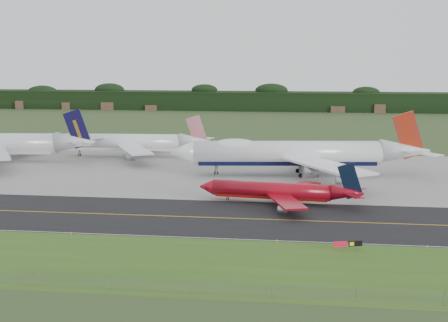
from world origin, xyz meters
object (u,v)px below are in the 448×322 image
at_px(jet_ba_747, 296,153).
at_px(jet_red_737, 280,191).
at_px(jet_star_tail, 131,143).
at_px(taxiway_sign, 348,244).

bearing_deg(jet_ba_747, jet_red_737, -94.84).
xyz_separation_m(jet_ba_747, jet_star_tail, (-57.71, 27.06, -1.55)).
bearing_deg(jet_red_737, jet_ba_747, 85.16).
height_order(jet_ba_747, taxiway_sign, jet_ba_747).
bearing_deg(jet_red_737, jet_star_tail, 130.61).
xyz_separation_m(jet_ba_747, taxiway_sign, (10.51, -71.88, -5.28)).
distance_m(jet_red_737, taxiway_sign, 37.83).
bearing_deg(jet_star_tail, taxiway_sign, -55.41).
bearing_deg(jet_red_737, taxiway_sign, -68.89).
relative_size(jet_star_tail, taxiway_sign, 10.91).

